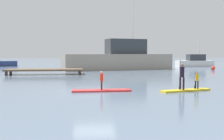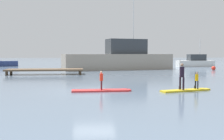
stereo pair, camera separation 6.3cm
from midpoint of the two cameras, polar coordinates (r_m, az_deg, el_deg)
The scene contains 10 objects.
ground_plane at distance 16.63m, azimuth -3.63°, elevation -4.42°, with size 240.00×240.00×0.00m, color slate.
paddleboard_near at distance 16.56m, azimuth -2.14°, elevation -4.27°, with size 3.55×0.84×0.10m.
paddler_child_solo at distance 16.49m, azimuth -2.11°, elevation -1.93°, with size 0.20×0.39×1.12m.
paddleboard_far at distance 17.23m, azimuth 15.19°, elevation -4.08°, with size 3.34×1.46×0.10m.
paddler_adult at distance 16.96m, azimuth 14.39°, elevation -0.94°, with size 0.34×0.49×1.80m.
paddler_child_front at distance 17.66m, azimuth 17.26°, elevation -1.89°, with size 0.22×0.37×1.06m.
fishing_boat_white_large at distance 38.65m, azimuth 1.61°, elevation 2.32°, with size 15.80×7.32×14.71m.
fishing_boat_green_midground at distance 48.86m, azimuth 16.98°, elevation 1.61°, with size 6.40×2.52×4.78m.
floating_dock at distance 30.39m, azimuth -13.69°, elevation 0.03°, with size 8.11×2.35×0.60m.
mooring_buoy_far at distance 39.45m, azimuth 20.37°, elevation 0.36°, with size 0.55×0.55×0.55m, color red.
Camera 2 is at (-0.65, -16.46, 2.29)m, focal length 44.05 mm.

